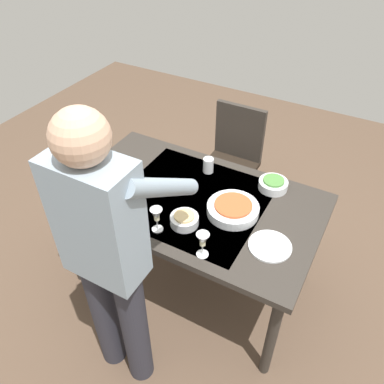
# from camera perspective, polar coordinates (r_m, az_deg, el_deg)

# --- Properties ---
(ground_plane) EXTENTS (6.00, 6.00, 0.00)m
(ground_plane) POSITION_cam_1_polar(r_m,az_deg,el_deg) (2.90, -0.00, -12.26)
(ground_plane) COLOR brown
(dining_table) EXTENTS (1.54, 0.92, 0.75)m
(dining_table) POSITION_cam_1_polar(r_m,az_deg,el_deg) (2.40, -0.00, -2.29)
(dining_table) COLOR #332D28
(dining_table) RESTS_ON ground_plane
(chair_near) EXTENTS (0.40, 0.40, 0.91)m
(chair_near) POSITION_cam_1_polar(r_m,az_deg,el_deg) (3.12, 6.03, 5.36)
(chair_near) COLOR black
(chair_near) RESTS_ON ground_plane
(person_server) EXTENTS (0.42, 0.61, 1.69)m
(person_server) POSITION_cam_1_polar(r_m,az_deg,el_deg) (1.80, -12.17, -8.71)
(person_server) COLOR #2D2D38
(person_server) RESTS_ON ground_plane
(wine_bottle) EXTENTS (0.07, 0.07, 0.30)m
(wine_bottle) POSITION_cam_1_polar(r_m,az_deg,el_deg) (2.36, -14.98, 1.23)
(wine_bottle) COLOR black
(wine_bottle) RESTS_ON dining_table
(wine_glass_left) EXTENTS (0.07, 0.07, 0.15)m
(wine_glass_left) POSITION_cam_1_polar(r_m,az_deg,el_deg) (1.96, 1.58, -7.16)
(wine_glass_left) COLOR white
(wine_glass_left) RESTS_ON dining_table
(wine_glass_right) EXTENTS (0.07, 0.07, 0.15)m
(wine_glass_right) POSITION_cam_1_polar(r_m,az_deg,el_deg) (2.09, -5.21, -3.49)
(wine_glass_right) COLOR white
(wine_glass_right) RESTS_ON dining_table
(water_cup_near_left) EXTENTS (0.07, 0.07, 0.10)m
(water_cup_near_left) POSITION_cam_1_polar(r_m,az_deg,el_deg) (2.53, 2.40, 3.94)
(water_cup_near_left) COLOR silver
(water_cup_near_left) RESTS_ON dining_table
(water_cup_near_right) EXTENTS (0.08, 0.08, 0.10)m
(water_cup_near_right) POSITION_cam_1_polar(r_m,az_deg,el_deg) (2.45, -9.55, 1.88)
(water_cup_near_right) COLOR silver
(water_cup_near_right) RESTS_ON dining_table
(serving_bowl_pasta) EXTENTS (0.30, 0.30, 0.07)m
(serving_bowl_pasta) POSITION_cam_1_polar(r_m,az_deg,el_deg) (2.24, 6.03, -2.45)
(serving_bowl_pasta) COLOR silver
(serving_bowl_pasta) RESTS_ON dining_table
(side_bowl_salad) EXTENTS (0.18, 0.18, 0.07)m
(side_bowl_salad) POSITION_cam_1_polar(r_m,az_deg,el_deg) (2.45, 11.81, 1.14)
(side_bowl_salad) COLOR silver
(side_bowl_salad) RESTS_ON dining_table
(side_bowl_bread) EXTENTS (0.16, 0.16, 0.07)m
(side_bowl_bread) POSITION_cam_1_polar(r_m,az_deg,el_deg) (2.17, -1.12, -4.05)
(side_bowl_bread) COLOR silver
(side_bowl_bread) RESTS_ON dining_table
(dinner_plate_near) EXTENTS (0.23, 0.23, 0.01)m
(dinner_plate_near) POSITION_cam_1_polar(r_m,az_deg,el_deg) (2.11, 11.35, -7.78)
(dinner_plate_near) COLOR silver
(dinner_plate_near) RESTS_ON dining_table
(table_fork) EXTENTS (0.05, 0.18, 0.00)m
(table_fork) POSITION_cam_1_polar(r_m,az_deg,el_deg) (2.31, -9.96, -2.39)
(table_fork) COLOR silver
(table_fork) RESTS_ON dining_table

